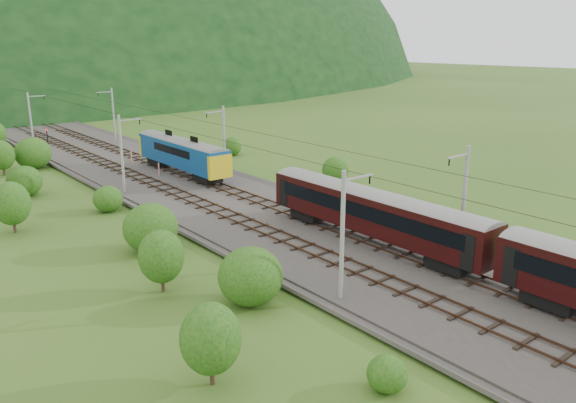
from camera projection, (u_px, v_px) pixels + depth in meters
ground at (405, 276)px, 38.33m from camera, size 600.00×600.00×0.00m
railbed at (309, 236)px, 45.73m from camera, size 14.00×220.00×0.30m
track_left at (286, 240)px, 44.21m from camera, size 2.40×220.00×0.27m
track_right at (331, 227)px, 47.13m from camera, size 2.40×220.00×0.27m
catenary_left at (122, 152)px, 57.19m from camera, size 2.54×192.28×8.00m
catenary_right at (224, 139)px, 64.62m from camera, size 2.54×192.28×8.00m
overhead_wires at (310, 152)px, 43.80m from camera, size 4.83×198.00×0.03m
hazard_post_near at (159, 169)px, 65.30m from camera, size 0.16×0.16×1.46m
hazard_post_far at (131, 156)px, 72.58m from camera, size 0.16×0.16×1.53m
signal at (47, 136)px, 84.38m from camera, size 0.25×0.25×2.29m
vegetation_left at (111, 227)px, 40.78m from camera, size 14.29×143.22×6.65m
vegetation_right at (456, 210)px, 49.15m from camera, size 7.13×101.34×2.69m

